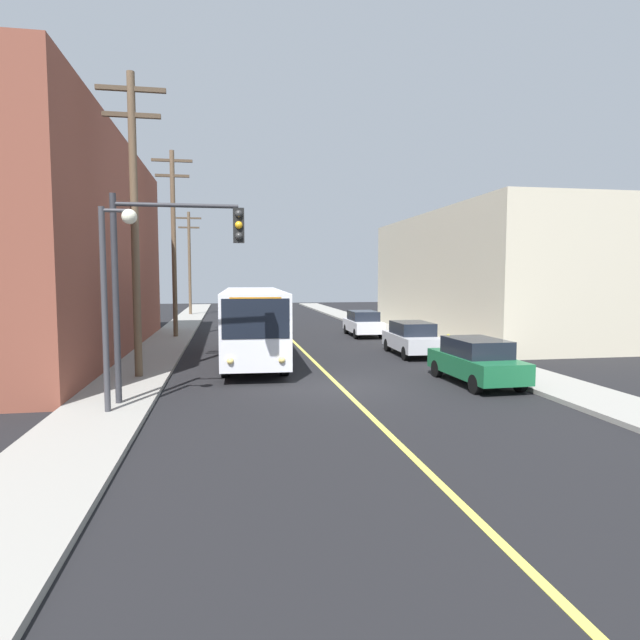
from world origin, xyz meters
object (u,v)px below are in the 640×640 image
(parked_car_green, at_px, (476,360))
(utility_pole_far, at_px, (189,258))
(parked_car_silver, at_px, (412,338))
(utility_pole_mid, at_px, (174,236))
(fire_hydrant, at_px, (448,343))
(city_bus, at_px, (253,320))
(parked_car_white, at_px, (363,323))
(utility_pole_near, at_px, (134,213))
(traffic_signal_left_corner, at_px, (170,259))
(street_lamp_left, at_px, (112,279))

(parked_car_green, bearing_deg, utility_pole_far, 108.79)
(parked_car_green, xyz_separation_m, parked_car_silver, (0.15, 7.00, 0.00))
(utility_pole_mid, bearing_deg, fire_hydrant, -33.46)
(parked_car_silver, height_order, utility_pole_far, utility_pole_far)
(parked_car_green, height_order, fire_hydrant, parked_car_green)
(city_bus, height_order, parked_car_white, city_bus)
(utility_pole_near, bearing_deg, parked_car_silver, 19.19)
(parked_car_green, relative_size, utility_pole_mid, 0.40)
(utility_pole_far, xyz_separation_m, fire_hydrant, (14.24, -29.01, -5.03))
(parked_car_green, distance_m, parked_car_silver, 7.00)
(city_bus, xyz_separation_m, utility_pole_near, (-4.40, -4.20, 4.28))
(parked_car_green, relative_size, utility_pole_near, 0.41)
(utility_pole_near, relative_size, utility_pole_far, 1.09)
(utility_pole_mid, height_order, fire_hydrant, utility_pole_mid)
(utility_pole_near, height_order, traffic_signal_left_corner, utility_pole_near)
(parked_car_silver, height_order, fire_hydrant, parked_car_silver)
(street_lamp_left, distance_m, fire_hydrant, 16.89)
(parked_car_silver, height_order, utility_pole_near, utility_pole_near)
(utility_pole_near, xyz_separation_m, utility_pole_far, (-0.33, 33.19, -0.48))
(city_bus, distance_m, utility_pole_mid, 11.01)
(parked_car_green, bearing_deg, fire_hydrant, 74.03)
(parked_car_white, distance_m, traffic_signal_left_corner, 20.08)
(parked_car_silver, xyz_separation_m, traffic_signal_left_corner, (-10.41, -8.46, 3.46))
(utility_pole_near, distance_m, traffic_signal_left_corner, 4.91)
(utility_pole_far, bearing_deg, fire_hydrant, -63.86)
(traffic_signal_left_corner, relative_size, fire_hydrant, 7.14)
(street_lamp_left, bearing_deg, parked_car_silver, 38.54)
(parked_car_green, relative_size, traffic_signal_left_corner, 0.74)
(parked_car_silver, bearing_deg, fire_hydrant, -0.68)
(parked_car_green, bearing_deg, traffic_signal_left_corner, -171.91)
(street_lamp_left, bearing_deg, fire_hydrant, 34.50)
(parked_car_green, distance_m, utility_pole_far, 38.31)
(utility_pole_far, relative_size, fire_hydrant, 11.82)
(utility_pole_far, bearing_deg, utility_pole_mid, -88.78)
(utility_pole_far, bearing_deg, city_bus, -80.73)
(parked_car_silver, relative_size, parked_car_white, 1.00)
(utility_pole_far, distance_m, traffic_signal_left_corner, 37.52)
(parked_car_white, distance_m, utility_pole_far, 24.29)
(street_lamp_left, bearing_deg, parked_car_white, 57.12)
(city_bus, distance_m, parked_car_silver, 7.72)
(parked_car_green, height_order, utility_pole_near, utility_pole_near)
(parked_car_white, distance_m, utility_pole_near, 18.13)
(parked_car_green, height_order, parked_car_white, same)
(fire_hydrant, bearing_deg, city_bus, 179.82)
(utility_pole_far, distance_m, street_lamp_left, 38.46)
(utility_pole_near, bearing_deg, parked_car_white, 47.06)
(utility_pole_mid, relative_size, utility_pole_far, 1.13)
(city_bus, distance_m, fire_hydrant, 9.59)
(parked_car_silver, height_order, traffic_signal_left_corner, traffic_signal_left_corner)
(utility_pole_near, height_order, utility_pole_mid, utility_pole_mid)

